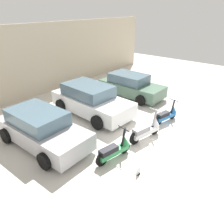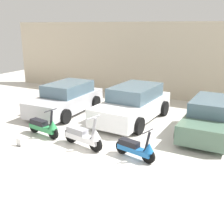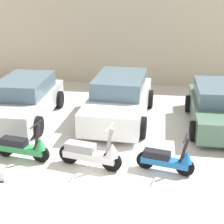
{
  "view_description": "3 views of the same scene",
  "coord_description": "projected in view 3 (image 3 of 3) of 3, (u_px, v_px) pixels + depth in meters",
  "views": [
    {
      "loc": [
        -6.8,
        -3.17,
        4.77
      ],
      "look_at": [
        -0.31,
        2.1,
        0.68
      ],
      "focal_mm": 35.0,
      "sensor_mm": 36.0,
      "label": 1
    },
    {
      "loc": [
        4.39,
        -6.55,
        3.77
      ],
      "look_at": [
        0.14,
        1.69,
        0.9
      ],
      "focal_mm": 45.0,
      "sensor_mm": 36.0,
      "label": 2
    },
    {
      "loc": [
        1.21,
        -6.78,
        4.28
      ],
      "look_at": [
        0.07,
        1.86,
        0.92
      ],
      "focal_mm": 55.0,
      "sensor_mm": 36.0,
      "label": 3
    }
  ],
  "objects": [
    {
      "name": "placard_near_left_scooter",
      "position": [
        1.0,
        177.0,
        7.76
      ],
      "size": [
        0.2,
        0.13,
        0.26
      ],
      "rotation": [
        0.0,
        0.0,
        -0.03
      ],
      "color": "black",
      "rests_on": "ground_plane"
    },
    {
      "name": "scooter_front_center",
      "position": [
        168.0,
        159.0,
        8.06
      ],
      "size": [
        1.37,
        0.6,
        0.97
      ],
      "rotation": [
        0.0,
        0.0,
        -0.23
      ],
      "color": "black",
      "rests_on": "ground_plane"
    },
    {
      "name": "car_rear_left",
      "position": [
        24.0,
        100.0,
        11.15
      ],
      "size": [
        1.93,
        3.93,
        1.33
      ],
      "rotation": [
        0.0,
        0.0,
        -1.56
      ],
      "color": "#B7B7BC",
      "rests_on": "ground_plane"
    },
    {
      "name": "scooter_front_left",
      "position": [
        24.0,
        146.0,
        8.63
      ],
      "size": [
        1.48,
        0.59,
        1.04
      ],
      "rotation": [
        0.0,
        0.0,
        -0.17
      ],
      "color": "black",
      "rests_on": "ground_plane"
    },
    {
      "name": "scooter_front_right",
      "position": [
        92.0,
        153.0,
        8.24
      ],
      "size": [
        1.61,
        0.68,
        1.13
      ],
      "rotation": [
        0.0,
        0.0,
        -0.21
      ],
      "color": "black",
      "rests_on": "ground_plane"
    },
    {
      "name": "car_rear_center",
      "position": [
        119.0,
        99.0,
        11.15
      ],
      "size": [
        2.19,
        4.25,
        1.41
      ],
      "rotation": [
        0.0,
        0.0,
        -1.63
      ],
      "color": "white",
      "rests_on": "ground_plane"
    },
    {
      "name": "ground_plane",
      "position": [
        98.0,
        177.0,
        7.96
      ],
      "size": [
        28.0,
        28.0,
        0.0
      ],
      "primitive_type": "plane",
      "color": "silver"
    },
    {
      "name": "wall_back",
      "position": [
        129.0,
        38.0,
        14.5
      ],
      "size": [
        19.6,
        0.12,
        3.96
      ],
      "primitive_type": "cube",
      "color": "beige",
      "rests_on": "ground_plane"
    },
    {
      "name": "car_rear_right",
      "position": [
        218.0,
        107.0,
        10.63
      ],
      "size": [
        1.86,
        3.77,
        1.27
      ],
      "rotation": [
        0.0,
        0.0,
        -1.59
      ],
      "color": "#51705B",
      "rests_on": "ground_plane"
    }
  ]
}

